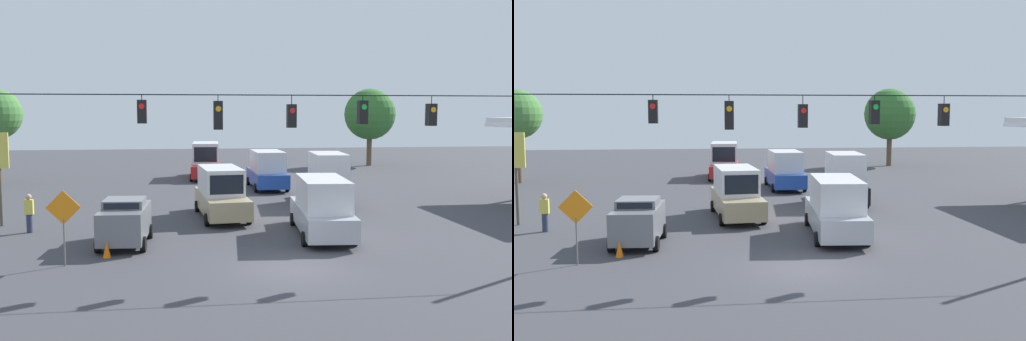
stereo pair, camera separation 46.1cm
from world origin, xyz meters
The scene contains 16 objects.
ground_plane centered at (0.00, 0.00, 0.00)m, with size 140.00×140.00×0.00m, color #3D3D42.
overhead_signal_span centered at (0.04, -0.39, 4.63)m, with size 24.01×0.38×7.29m.
sedan_grey_parked_shoulder centered at (6.42, -4.63, 1.05)m, with size 2.22×4.06×2.02m.
box_truck_red_withflow_deep centered at (1.84, -29.60, 1.51)m, with size 2.87×7.28×3.09m.
box_truck_silver_crossing_near centered at (-2.44, -5.39, 1.35)m, with size 2.81×7.06×2.72m.
box_truck_black_oncoming_far centered at (-5.12, -14.59, 1.56)m, with size 2.70×6.40×3.19m.
box_truck_tan_withflow_mid centered at (1.86, -10.66, 1.35)m, with size 2.81×6.68×2.73m.
box_truck_blue_oncoming_deep centered at (-2.42, -21.97, 1.41)m, with size 2.55×6.59×2.85m.
traffic_cone_nearest centered at (6.94, -2.55, 0.33)m, with size 0.31×0.31×0.66m, color orange.
traffic_cone_second centered at (7.13, -5.97, 0.33)m, with size 0.31×0.31×0.66m, color orange.
traffic_cone_third centered at (6.93, -9.58, 0.33)m, with size 0.31×0.31×0.66m, color orange.
traffic_cone_fourth centered at (7.09, -13.02, 0.33)m, with size 0.31×0.31×0.66m, color orange.
work_zone_sign centered at (8.33, -1.48, 1.99)m, with size 1.27×0.06×2.84m.
pedestrian centered at (11.18, -7.84, 0.95)m, with size 0.40×0.28×1.86m.
tree_horizon_left centered at (-16.14, -39.04, 5.49)m, with size 5.44×5.44×8.23m.
tree_horizon_right centered at (18.51, -27.86, 5.52)m, with size 4.00×4.00×7.57m.
Camera 2 is at (3.56, 20.08, 5.69)m, focal length 40.00 mm.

